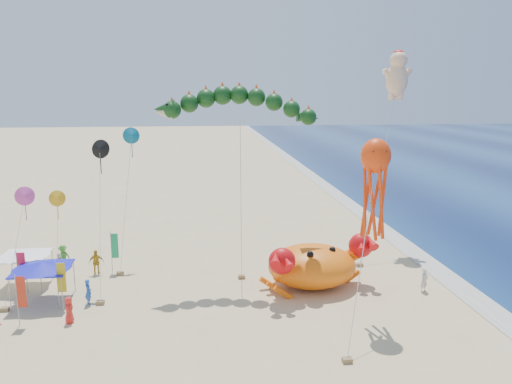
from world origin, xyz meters
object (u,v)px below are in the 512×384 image
(cherub_kite, at_px, (397,74))
(canopy_blue, at_px, (42,266))
(octopus_kite, at_px, (374,181))
(crab_inflatable, at_px, (312,265))
(canopy_white, at_px, (24,253))
(dragon_kite, at_px, (238,110))

(cherub_kite, bearing_deg, canopy_blue, -159.66)
(cherub_kite, xyz_separation_m, octopus_kite, (-6.89, -14.59, -6.47))
(octopus_kite, distance_m, canopy_blue, 21.56)
(crab_inflatable, xyz_separation_m, canopy_blue, (-17.88, -0.47, 0.83))
(canopy_blue, relative_size, canopy_white, 1.08)
(cherub_kite, height_order, octopus_kite, cherub_kite)
(canopy_white, bearing_deg, octopus_kite, -18.23)
(cherub_kite, xyz_separation_m, canopy_white, (-29.12, -7.27, -12.39))
(canopy_blue, distance_m, canopy_white, 3.44)
(cherub_kite, distance_m, canopy_white, 32.48)
(crab_inflatable, relative_size, cherub_kite, 0.50)
(octopus_kite, bearing_deg, crab_inflatable, 115.15)
(octopus_kite, bearing_deg, canopy_blue, 167.36)
(canopy_blue, xyz_separation_m, canopy_white, (-2.01, 2.79, -0.00))
(dragon_kite, distance_m, canopy_blue, 16.40)
(dragon_kite, bearing_deg, octopus_kite, -44.60)
(crab_inflatable, distance_m, canopy_white, 20.04)
(dragon_kite, xyz_separation_m, cherub_kite, (14.20, 7.37, 2.64))
(crab_inflatable, xyz_separation_m, octopus_kite, (2.35, -5.00, 6.75))
(cherub_kite, relative_size, canopy_blue, 4.57)
(canopy_blue, bearing_deg, crab_inflatable, 1.49)
(dragon_kite, xyz_separation_m, canopy_blue, (-12.91, -2.68, -9.76))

